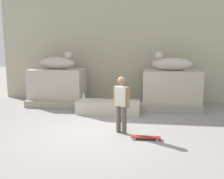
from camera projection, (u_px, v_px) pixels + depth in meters
ground_plane at (98, 131)px, 7.57m from camera, size 40.00×40.00×0.00m
facade_wall at (116, 42)px, 11.63m from camera, size 10.78×0.60×5.36m
pedestal_left at (58, 86)px, 11.03m from camera, size 2.29×1.37×1.52m
pedestal_right at (171, 89)px, 10.39m from camera, size 2.29×1.37×1.52m
statue_reclining_left at (58, 62)px, 10.83m from camera, size 1.66×0.77×0.78m
statue_reclining_right at (171, 64)px, 10.21m from camera, size 1.61×0.58×0.78m
ledge_block at (108, 107)px, 9.55m from camera, size 2.36×0.88×0.46m
skater at (122, 102)px, 7.28m from camera, size 0.49×0.35×1.67m
skateboard at (146, 137)px, 6.90m from camera, size 0.80×0.20×0.08m
bottle_clear at (84, 97)px, 9.61m from camera, size 0.07×0.07×0.29m
bottle_blue at (121, 98)px, 9.45m from camera, size 0.07×0.07×0.31m
stair_step at (111, 106)px, 10.13m from camera, size 7.14×0.50×0.27m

